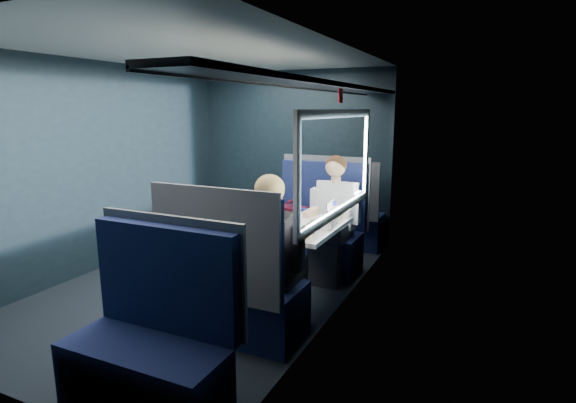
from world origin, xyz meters
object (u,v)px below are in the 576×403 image
at_px(seat_bay_far, 235,290).
at_px(woman, 273,249).
at_px(table, 301,233).
at_px(seat_row_front, 342,216).
at_px(seat_bay_near, 315,233).
at_px(bottle_small, 334,214).
at_px(seat_row_back, 153,346).
at_px(man, 333,212).
at_px(laptop, 326,219).
at_px(cup, 347,214).

relative_size(seat_bay_far, woman, 0.95).
bearing_deg(table, seat_row_front, 95.80).
xyz_separation_m(seat_bay_near, bottle_small, (0.45, -0.69, 0.41)).
relative_size(seat_row_back, man, 0.88).
bearing_deg(seat_bay_near, table, -77.11).
relative_size(table, laptop, 2.87).
bearing_deg(table, seat_row_back, -95.80).
xyz_separation_m(seat_row_front, seat_row_back, (0.00, -3.59, 0.00)).
xyz_separation_m(laptop, bottle_small, (0.04, 0.12, 0.03)).
distance_m(table, man, 0.70).
distance_m(seat_bay_far, woman, 0.43).
height_order(seat_bay_far, man, man).
xyz_separation_m(seat_bay_near, seat_bay_far, (0.02, -1.74, -0.01)).
xyz_separation_m(seat_bay_far, laptop, (0.40, 0.94, 0.39)).
height_order(seat_row_front, bottle_small, seat_row_front).
xyz_separation_m(bottle_small, cup, (0.04, 0.26, -0.05)).
distance_m(seat_row_front, man, 1.17).
bearing_deg(laptop, man, 103.09).
bearing_deg(seat_row_front, man, -77.17).
bearing_deg(seat_bay_near, seat_row_front, 88.98).
distance_m(seat_row_back, cup, 2.32).
height_order(seat_bay_far, seat_row_front, seat_bay_far).
relative_size(seat_bay_near, seat_bay_far, 1.00).
bearing_deg(cup, man, 131.64).
height_order(seat_bay_near, seat_bay_far, same).
xyz_separation_m(seat_row_back, woman, (0.25, 1.09, 0.32)).
bearing_deg(seat_bay_far, laptop, 66.95).
height_order(seat_row_back, bottle_small, seat_row_back).
height_order(table, seat_row_front, seat_row_front).
bearing_deg(seat_bay_near, bottle_small, -56.55).
xyz_separation_m(seat_bay_far, bottle_small, (0.44, 1.06, 0.42)).
relative_size(seat_row_front, bottle_small, 5.46).
bearing_deg(seat_row_back, man, 84.28).
height_order(seat_row_front, woman, woman).
xyz_separation_m(seat_row_front, woman, (0.25, -2.50, 0.32)).
relative_size(table, bottle_small, 4.70).
distance_m(seat_bay_far, bottle_small, 1.22).
bearing_deg(laptop, cup, 77.82).
bearing_deg(seat_bay_near, man, -32.71).
height_order(table, seat_bay_far, seat_bay_far).
height_order(table, cup, cup).
distance_m(laptop, bottle_small, 0.13).
bearing_deg(cup, seat_row_back, -102.11).
height_order(table, laptop, laptop).
xyz_separation_m(seat_bay_far, woman, (0.25, 0.17, 0.31)).
xyz_separation_m(seat_bay_far, seat_row_back, (0.00, -0.92, -0.00)).
height_order(man, laptop, man).
bearing_deg(seat_row_back, seat_row_front, 90.00).
xyz_separation_m(woman, bottle_small, (0.19, 0.89, 0.11)).
bearing_deg(bottle_small, seat_row_back, -102.47).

